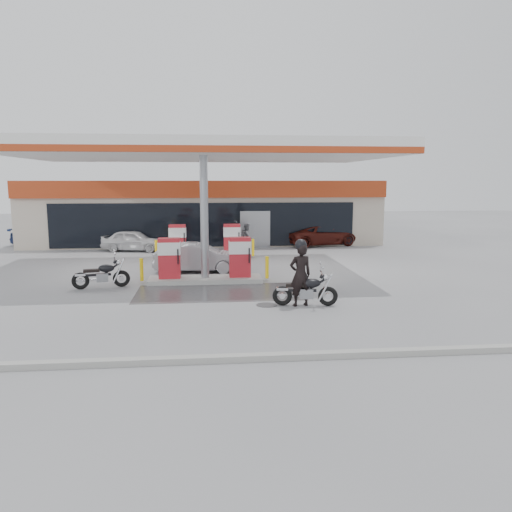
# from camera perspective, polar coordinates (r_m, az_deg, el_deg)

# --- Properties ---
(ground) EXTENTS (90.00, 90.00, 0.00)m
(ground) POSITION_cam_1_polar(r_m,az_deg,el_deg) (18.21, -5.81, -4.21)
(ground) COLOR gray
(ground) RESTS_ON ground
(wet_patch) EXTENTS (6.00, 3.00, 0.00)m
(wet_patch) POSITION_cam_1_polar(r_m,az_deg,el_deg) (18.21, -4.24, -4.18)
(wet_patch) COLOR #4C4C4F
(wet_patch) RESTS_ON ground
(drain_cover) EXTENTS (0.70, 0.70, 0.01)m
(drain_cover) POSITION_cam_1_polar(r_m,az_deg,el_deg) (16.38, 1.24, -5.62)
(drain_cover) COLOR #38383A
(drain_cover) RESTS_ON ground
(kerb) EXTENTS (28.00, 0.25, 0.15)m
(kerb) POSITION_cam_1_polar(r_m,az_deg,el_deg) (11.46, -5.80, -11.67)
(kerb) COLOR gray
(kerb) RESTS_ON ground
(store_building) EXTENTS (22.00, 8.22, 4.00)m
(store_building) POSITION_cam_1_polar(r_m,az_deg,el_deg) (33.75, -5.87, 5.19)
(store_building) COLOR beige
(store_building) RESTS_ON ground
(canopy) EXTENTS (16.00, 10.02, 5.51)m
(canopy) POSITION_cam_1_polar(r_m,az_deg,el_deg) (22.78, -6.03, 11.72)
(canopy) COLOR silver
(canopy) RESTS_ON ground
(pump_island_near) EXTENTS (5.14, 1.30, 1.78)m
(pump_island_near) POSITION_cam_1_polar(r_m,az_deg,el_deg) (20.03, -5.85, -0.95)
(pump_island_near) COLOR #9E9E99
(pump_island_near) RESTS_ON ground
(pump_island_far) EXTENTS (5.14, 1.30, 1.78)m
(pump_island_far) POSITION_cam_1_polar(r_m,az_deg,el_deg) (25.96, -5.85, 1.27)
(pump_island_far) COLOR #9E9E99
(pump_island_far) RESTS_ON ground
(main_motorcycle) EXTENTS (2.12, 0.81, 1.09)m
(main_motorcycle) POSITION_cam_1_polar(r_m,az_deg,el_deg) (16.27, 5.76, -4.02)
(main_motorcycle) COLOR black
(main_motorcycle) RESTS_ON ground
(biker_main) EXTENTS (0.83, 0.63, 2.04)m
(biker_main) POSITION_cam_1_polar(r_m,az_deg,el_deg) (16.14, 5.10, -2.16)
(biker_main) COLOR black
(biker_main) RESTS_ON ground
(parked_motorcycle) EXTENTS (2.11, 0.81, 1.09)m
(parked_motorcycle) POSITION_cam_1_polar(r_m,az_deg,el_deg) (19.69, -17.19, -2.13)
(parked_motorcycle) COLOR black
(parked_motorcycle) RESTS_ON ground
(sedan_white) EXTENTS (3.79, 2.13, 1.22)m
(sedan_white) POSITION_cam_1_polar(r_m,az_deg,el_deg) (29.45, -13.84, 1.74)
(sedan_white) COLOR silver
(sedan_white) RESTS_ON ground
(attendant) EXTENTS (0.69, 0.83, 1.57)m
(attendant) POSITION_cam_1_polar(r_m,az_deg,el_deg) (28.83, -1.02, 2.20)
(attendant) COLOR #5C5D62
(attendant) RESTS_ON ground
(hatchback_silver) EXTENTS (3.98, 1.63, 1.28)m
(hatchback_silver) POSITION_cam_1_polar(r_m,az_deg,el_deg) (22.21, -6.58, -0.18)
(hatchback_silver) COLOR gray
(hatchback_silver) RESTS_ON ground
(parked_car_left) EXTENTS (4.09, 2.44, 1.11)m
(parked_car_left) POSITION_cam_1_polar(r_m,az_deg,el_deg) (33.48, -23.23, 2.01)
(parked_car_left) COLOR navy
(parked_car_left) RESTS_ON ground
(parked_car_right) EXTENTS (4.99, 3.17, 1.28)m
(parked_car_right) POSITION_cam_1_polar(r_m,az_deg,el_deg) (31.34, 7.55, 2.39)
(parked_car_right) COLOR #46140F
(parked_car_right) RESTS_ON ground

